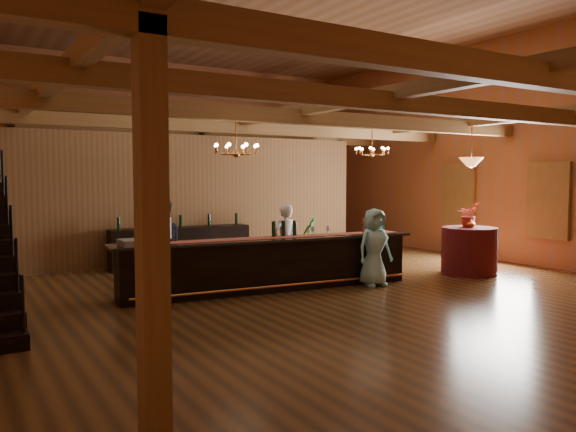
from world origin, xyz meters
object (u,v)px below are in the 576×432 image
bartender (285,242)px  staff_second (161,247)px  backbar_shelf (181,247)px  raffle_drum (370,224)px  beverage_dispenser (164,226)px  guest (374,247)px  floor_plant (307,238)px  round_table (469,251)px  chandelier_left (236,149)px  chandelier_right (372,151)px  tasting_bar (271,264)px  pendant_lamp (471,162)px

bartender → staff_second: (-2.58, -0.06, 0.08)m
backbar_shelf → raffle_drum: bearing=-53.3°
beverage_dispenser → guest: 3.97m
floor_plant → round_table: bearing=-59.8°
round_table → chandelier_left: (-5.17, 0.75, 2.08)m
chandelier_left → guest: size_ratio=0.54×
raffle_drum → backbar_shelf: size_ratio=0.10×
backbar_shelf → chandelier_right: chandelier_right is taller
chandelier_left → staff_second: bearing=153.3°
tasting_bar → bartender: bartender is taller
staff_second → floor_plant: size_ratio=1.49×
chandelier_left → floor_plant: size_ratio=0.70×
chandelier_left → floor_plant: 4.61m
bartender → guest: bearing=124.7°
round_table → staff_second: staff_second is taller
pendant_lamp → guest: size_ratio=0.60×
raffle_drum → tasting_bar: bearing=173.0°
tasting_bar → pendant_lamp: size_ratio=6.48×
backbar_shelf → bartender: bartender is taller
round_table → bartender: size_ratio=0.75×
raffle_drum → chandelier_right: size_ratio=0.42×
tasting_bar → pendant_lamp: bearing=-3.3°
beverage_dispenser → floor_plant: 5.13m
raffle_drum → guest: guest is taller
round_table → raffle_drum: bearing=169.0°
bartender → guest: (1.16, -1.39, -0.03)m
pendant_lamp → staff_second: 6.69m
guest → floor_plant: size_ratio=1.31×
chandelier_left → staff_second: (-1.19, 0.60, -1.73)m
beverage_dispenser → guest: beverage_dispenser is taller
raffle_drum → chandelier_right: chandelier_right is taller
beverage_dispenser → chandelier_right: 6.06m
guest → tasting_bar: bearing=162.9°
tasting_bar → staff_second: size_ratio=3.43×
chandelier_left → staff_second: 2.19m
raffle_drum → staff_second: size_ratio=0.20×
guest → raffle_drum: bearing=63.0°
chandelier_left → bartender: chandelier_left is taller
floor_plant → staff_second: bearing=-155.3°
beverage_dispenser → bartender: bearing=9.5°
chandelier_left → chandelier_right: size_ratio=1.00×
beverage_dispenser → backbar_shelf: 3.67m
beverage_dispenser → pendant_lamp: bearing=-8.5°
chandelier_left → pendant_lamp: same height
raffle_drum → round_table: size_ratio=0.29×
beverage_dispenser → staff_second: size_ratio=0.35×
pendant_lamp → staff_second: pendant_lamp is taller
guest → floor_plant: (0.66, 3.36, -0.17)m
backbar_shelf → bartender: bearing=-65.5°
beverage_dispenser → chandelier_left: chandelier_left is taller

